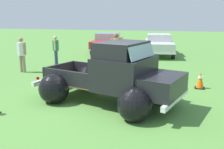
{
  "coord_description": "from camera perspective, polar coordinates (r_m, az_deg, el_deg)",
  "views": [
    {
      "loc": [
        2.19,
        -7.5,
        2.66
      ],
      "look_at": [
        0.0,
        0.7,
        0.72
      ],
      "focal_mm": 41.33,
      "sensor_mm": 36.0,
      "label": 1
    }
  ],
  "objects": [
    {
      "name": "spectator_1",
      "position": [
        14.68,
        -12.34,
        5.67
      ],
      "size": [
        0.42,
        0.53,
        1.58
      ],
      "rotation": [
        0.0,
        0.0,
        0.3
      ],
      "color": "navy",
      "rests_on": "ground"
    },
    {
      "name": "spectator_2",
      "position": [
        12.57,
        0.93,
        5.58
      ],
      "size": [
        0.48,
        0.47,
        1.85
      ],
      "rotation": [
        0.0,
        0.0,
        5.33
      ],
      "color": "navy",
      "rests_on": "ground"
    },
    {
      "name": "show_car_0",
      "position": [
        19.12,
        -0.95,
        7.23
      ],
      "size": [
        2.43,
        4.68,
        1.43
      ],
      "rotation": [
        0.0,
        0.0,
        -1.45
      ],
      "color": "black",
      "rests_on": "ground"
    },
    {
      "name": "show_car_1",
      "position": [
        18.13,
        10.3,
        6.72
      ],
      "size": [
        2.45,
        4.84,
        1.43
      ],
      "rotation": [
        0.0,
        0.0,
        -1.44
      ],
      "color": "black",
      "rests_on": "ground"
    },
    {
      "name": "vintage_pickup_truck",
      "position": [
        7.84,
        1.11,
        -1.17
      ],
      "size": [
        4.97,
        3.72,
        1.96
      ],
      "rotation": [
        0.0,
        0.0,
        -0.29
      ],
      "color": "black",
      "rests_on": "ground"
    },
    {
      "name": "spectator_0",
      "position": [
        13.02,
        -19.35,
        4.6
      ],
      "size": [
        0.54,
        0.39,
        1.67
      ],
      "rotation": [
        0.0,
        0.0,
        4.56
      ],
      "color": "gray",
      "rests_on": "ground"
    },
    {
      "name": "lane_cone_0",
      "position": [
        10.16,
        18.93,
        -1.21
      ],
      "size": [
        0.36,
        0.36,
        0.63
      ],
      "color": "black",
      "rests_on": "ground"
    },
    {
      "name": "ground_plane",
      "position": [
        8.25,
        -1.25,
        -5.93
      ],
      "size": [
        80.0,
        80.0,
        0.0
      ],
      "primitive_type": "plane",
      "color": "#548C3D"
    }
  ]
}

